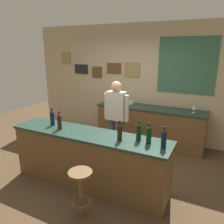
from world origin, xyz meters
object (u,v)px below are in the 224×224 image
object	(u,v)px
wine_bottle_a	(52,118)
wine_bottle_f	(164,138)
wine_bottle_b	(59,121)
wine_glass_a	(111,99)
wine_bottle_d	(139,131)
wine_glass_c	(194,108)
coffee_mug	(131,103)
bartender	(116,116)
wine_bottle_c	(120,132)
wine_bottle_e	(149,134)
bar_stool	(81,186)
wine_glass_b	(121,99)

from	to	relation	value
wine_bottle_a	wine_bottle_f	world-z (taller)	same
wine_bottle_a	wine_bottle_f	size ratio (longest dim) A/B	1.00
wine_bottle_b	wine_glass_a	size ratio (longest dim) A/B	1.97
wine_bottle_d	wine_glass_a	bearing A→B (deg)	126.64
wine_glass_c	coffee_mug	world-z (taller)	wine_glass_c
wine_bottle_a	wine_bottle_d	distance (m)	1.58
wine_bottle_b	wine_bottle_d	world-z (taller)	same
bartender	coffee_mug	world-z (taller)	bartender
bartender	wine_bottle_c	size ratio (longest dim) A/B	5.29
wine_bottle_f	wine_glass_a	distance (m)	2.66
wine_bottle_e	coffee_mug	distance (m)	2.33
wine_bottle_b	wine_bottle_e	bearing A→B (deg)	3.76
wine_bottle_b	wine_bottle_c	xyz separation A→B (m)	(1.09, 0.01, 0.00)
bar_stool	wine_bottle_c	world-z (taller)	wine_bottle_c
bar_stool	wine_bottle_d	distance (m)	1.10
wine_bottle_b	wine_bottle_f	distance (m)	1.73
wine_bottle_e	wine_glass_c	distance (m)	2.01
wine_bottle_a	wine_bottle_f	bearing A→B (deg)	-1.71
bar_stool	wine_glass_b	bearing A→B (deg)	103.51
bartender	bar_stool	world-z (taller)	bartender
bartender	bar_stool	distance (m)	1.78
wine_bottle_a	coffee_mug	xyz separation A→B (m)	(0.65, 2.06, -0.11)
wine_bottle_d	wine_glass_b	xyz separation A→B (m)	(-1.18, 2.00, -0.05)
bar_stool	wine_glass_a	world-z (taller)	wine_glass_a
wine_bottle_b	wine_glass_c	bearing A→B (deg)	47.91
wine_bottle_f	coffee_mug	size ratio (longest dim) A/B	2.45
bar_stool	wine_bottle_d	world-z (taller)	wine_bottle_d
wine_glass_c	bar_stool	bearing A→B (deg)	-111.14
coffee_mug	wine_bottle_c	bearing A→B (deg)	-72.45
wine_bottle_a	bar_stool	bearing A→B (deg)	-34.68
wine_bottle_a	wine_bottle_b	bearing A→B (deg)	-23.05
wine_glass_a	wine_glass_c	distance (m)	1.94
wine_bottle_f	wine_glass_c	xyz separation A→B (m)	(0.15, 2.03, -0.05)
bartender	wine_glass_a	distance (m)	1.14
wine_bottle_e	wine_glass_b	world-z (taller)	wine_bottle_e
wine_bottle_b	wine_bottle_f	xyz separation A→B (m)	(1.73, 0.04, 0.00)
wine_glass_b	wine_glass_a	bearing A→B (deg)	-151.59
wine_bottle_b	wine_bottle_c	size ratio (longest dim) A/B	1.00
wine_bottle_a	wine_bottle_f	distance (m)	1.97
wine_bottle_c	wine_glass_b	size ratio (longest dim) A/B	1.97
wine_bottle_e	wine_bottle_c	bearing A→B (deg)	-167.61
wine_bottle_a	wine_glass_c	distance (m)	2.89
bar_stool	wine_glass_a	size ratio (longest dim) A/B	4.39
wine_glass_a	wine_glass_c	size ratio (longest dim) A/B	1.00
wine_bottle_d	wine_glass_c	world-z (taller)	wine_bottle_d
bar_stool	wine_bottle_a	size ratio (longest dim) A/B	2.22
coffee_mug	wine_bottle_b	bearing A→B (deg)	-100.79
wine_glass_c	wine_bottle_f	bearing A→B (deg)	-94.17
wine_bottle_d	coffee_mug	world-z (taller)	wine_bottle_d
wine_bottle_b	bartender	bearing A→B (deg)	62.67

